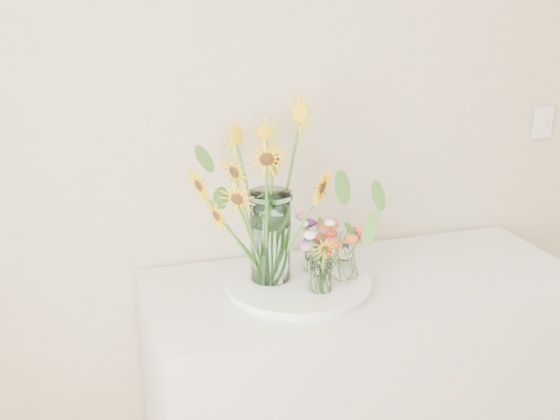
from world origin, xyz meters
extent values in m
cube|color=white|center=(-0.21, 1.93, 0.45)|extent=(1.40, 0.60, 0.90)
cylinder|color=white|center=(-0.45, 1.92, 0.91)|extent=(0.43, 0.43, 0.02)
cylinder|color=#ABE5D3|center=(-0.52, 1.96, 1.07)|extent=(0.13, 0.13, 0.29)
cylinder|color=white|center=(-0.40, 1.84, 0.98)|extent=(0.08, 0.08, 0.11)
cylinder|color=white|center=(-0.37, 1.99, 0.98)|extent=(0.07, 0.07, 0.11)
camera|label=1|loc=(-1.10, 0.04, 1.83)|focal=45.00mm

